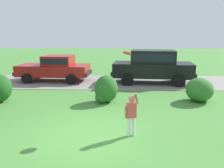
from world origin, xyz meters
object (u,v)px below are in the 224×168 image
parked_sedan (55,67)px  child_thrower (131,112)px  frisbee (127,53)px  parked_suv (153,65)px

parked_sedan → child_thrower: bearing=-62.2°
parked_sedan → frisbee: 8.52m
parked_suv → frisbee: frisbee is taller
child_thrower → frisbee: (-0.12, 0.78, 1.59)m
frisbee → parked_suv: bearing=76.3°
child_thrower → parked_suv: bearing=78.5°
parked_sedan → parked_suv: bearing=-4.4°
child_thrower → parked_sedan: bearing=117.8°
parked_sedan → child_thrower: size_ratio=3.50×
parked_sedan → child_thrower: (4.26, -8.08, -0.13)m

